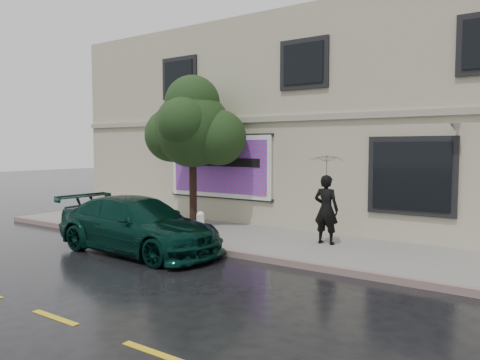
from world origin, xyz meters
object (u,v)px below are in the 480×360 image
Objects in this scene: car at (138,225)px; pedestrian at (326,209)px; fire_hydrant at (200,225)px; street_tree at (193,130)px.

pedestrian reaches higher than car.
street_tree is at bearing 144.80° from fire_hydrant.
fire_hydrant is (0.66, 1.73, -0.19)m from car.
street_tree reaches higher than pedestrian.
fire_hydrant is at bearing 22.60° from pedestrian.
pedestrian reaches higher than fire_hydrant.
pedestrian is 5.25m from street_tree.
car is 6.33× the size of fire_hydrant.
street_tree is (-0.93, 3.26, 2.56)m from car.
pedestrian is (3.83, 3.09, 0.36)m from car.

